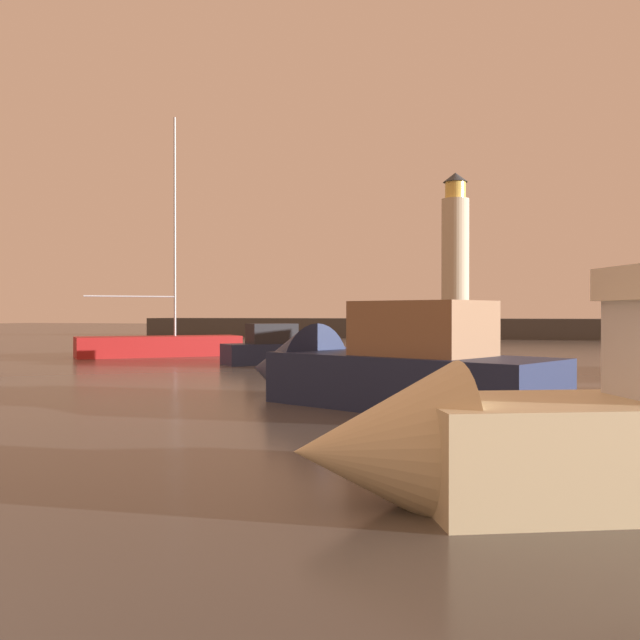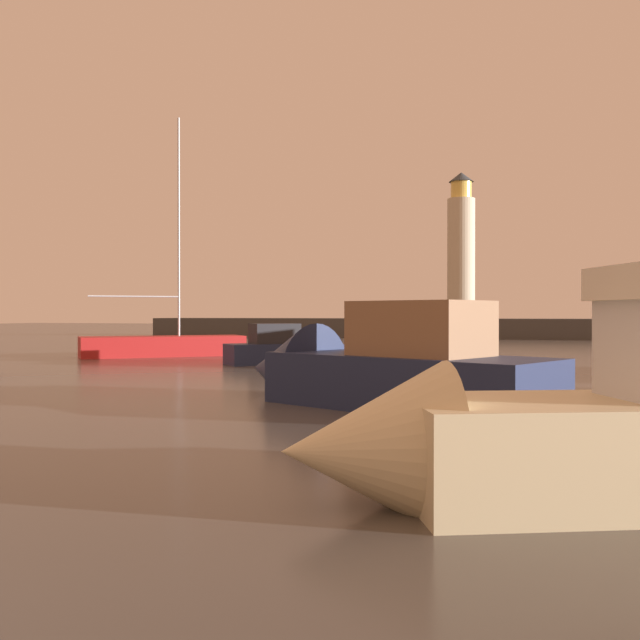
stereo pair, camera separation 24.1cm
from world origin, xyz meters
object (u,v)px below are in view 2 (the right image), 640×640
at_px(lighthouse, 461,249).
at_px(motorboat_1, 578,427).
at_px(motorboat_0, 298,350).
at_px(sailboat_moored, 163,345).
at_px(motorboat_4, 363,369).

distance_m(lighthouse, motorboat_1, 59.65).
bearing_deg(lighthouse, motorboat_0, -95.37).
relative_size(motorboat_0, sailboat_moored, 0.45).
relative_size(motorboat_1, sailboat_moored, 0.59).
height_order(lighthouse, motorboat_4, lighthouse).
bearing_deg(motorboat_4, motorboat_1, -60.89).
relative_size(lighthouse, motorboat_1, 1.79).
bearing_deg(motorboat_1, motorboat_4, 119.11).
bearing_deg(motorboat_1, sailboat_moored, 128.18).
bearing_deg(motorboat_4, lighthouse, 93.43).
distance_m(motorboat_1, motorboat_4, 9.80).
relative_size(motorboat_4, sailboat_moored, 0.73).
height_order(lighthouse, motorboat_1, lighthouse).
xyz_separation_m(motorboat_1, sailboat_moored, (-19.80, 25.18, -0.33)).
bearing_deg(motorboat_0, motorboat_4, -64.74).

